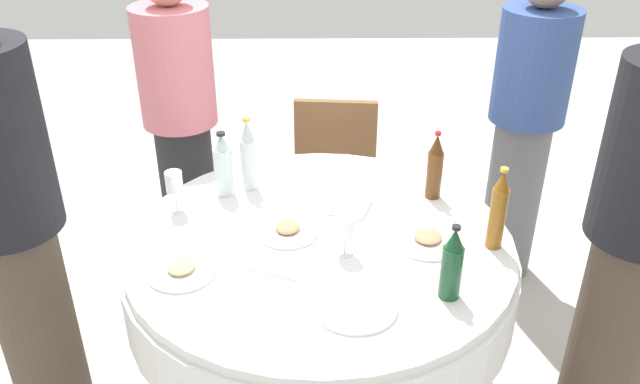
{
  "coord_description": "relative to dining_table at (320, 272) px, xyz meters",
  "views": [
    {
      "loc": [
        -1.94,
        0.02,
        2.02
      ],
      "look_at": [
        0.0,
        0.0,
        0.93
      ],
      "focal_mm": 36.88,
      "sensor_mm": 36.0,
      "label": 1
    }
  ],
  "objects": [
    {
      "name": "dining_table",
      "position": [
        0.0,
        0.0,
        0.0
      ],
      "size": [
        1.39,
        1.39,
        0.74
      ],
      "color": "white",
      "rests_on": "ground_plane"
    },
    {
      "name": "bottle_clear_mid",
      "position": [
        0.37,
        0.28,
        0.29
      ],
      "size": [
        0.06,
        0.06,
        0.3
      ],
      "color": "silver",
      "rests_on": "dining_table"
    },
    {
      "name": "folded_napkin",
      "position": [
        0.2,
        -0.11,
        0.16
      ],
      "size": [
        0.18,
        0.18,
        0.02
      ],
      "primitive_type": "cube",
      "rotation": [
        0.0,
        0.0,
        -0.34
      ],
      "color": "white",
      "rests_on": "dining_table"
    },
    {
      "name": "spoon_far",
      "position": [
        -0.21,
        0.15,
        0.15
      ],
      "size": [
        0.09,
        0.17,
        0.0
      ],
      "primitive_type": "cube",
      "rotation": [
        0.0,
        0.0,
        1.15
      ],
      "color": "silver",
      "rests_on": "dining_table"
    },
    {
      "name": "chair_inner",
      "position": [
        1.08,
        -0.1,
        -0.07
      ],
      "size": [
        0.43,
        0.43,
        0.87
      ],
      "rotation": [
        0.0,
        0.0,
        4.62
      ],
      "color": "brown",
      "rests_on": "ground_plane"
    },
    {
      "name": "bottle_amber_east",
      "position": [
        -0.06,
        -0.6,
        0.29
      ],
      "size": [
        0.06,
        0.06,
        0.3
      ],
      "color": "#8C5619",
      "rests_on": "dining_table"
    },
    {
      "name": "wine_glass_east",
      "position": [
        -0.1,
        -0.08,
        0.25
      ],
      "size": [
        0.07,
        0.07,
        0.15
      ],
      "color": "white",
      "rests_on": "dining_table"
    },
    {
      "name": "bottle_dark_green_near",
      "position": [
        -0.33,
        -0.39,
        0.27
      ],
      "size": [
        0.07,
        0.07,
        0.26
      ],
      "color": "#194728",
      "rests_on": "dining_table"
    },
    {
      "name": "bottle_brown_far",
      "position": [
        0.29,
        -0.44,
        0.28
      ],
      "size": [
        0.06,
        0.06,
        0.28
      ],
      "color": "#593314",
      "rests_on": "dining_table"
    },
    {
      "name": "bottle_clear_outer",
      "position": [
        0.32,
        0.37,
        0.27
      ],
      "size": [
        0.07,
        0.07,
        0.26
      ],
      "color": "silver",
      "rests_on": "dining_table"
    },
    {
      "name": "person_outer",
      "position": [
        -0.24,
        -0.99,
        0.3
      ],
      "size": [
        0.34,
        0.34,
        1.68
      ],
      "rotation": [
        0.0,
        0.0,
        2.9
      ],
      "color": "#4C3F33",
      "rests_on": "ground_plane"
    },
    {
      "name": "plate_south",
      "position": [
        -0.2,
        0.45,
        0.16
      ],
      "size": [
        0.22,
        0.22,
        0.04
      ],
      "color": "white",
      "rests_on": "dining_table"
    },
    {
      "name": "person_mid",
      "position": [
        0.86,
        0.63,
        0.21
      ],
      "size": [
        0.34,
        0.34,
        1.54
      ],
      "rotation": [
        0.0,
        0.0,
        -0.94
      ],
      "color": "#26262B",
      "rests_on": "ground_plane"
    },
    {
      "name": "plate_front",
      "position": [
        0.03,
        0.11,
        0.16
      ],
      "size": [
        0.22,
        0.22,
        0.04
      ],
      "color": "white",
      "rests_on": "dining_table"
    },
    {
      "name": "plate_rear",
      "position": [
        -0.38,
        -0.1,
        0.16
      ],
      "size": [
        0.26,
        0.26,
        0.02
      ],
      "color": "white",
      "rests_on": "dining_table"
    },
    {
      "name": "plate_north",
      "position": [
        -0.03,
        -0.37,
        0.16
      ],
      "size": [
        0.24,
        0.24,
        0.04
      ],
      "color": "white",
      "rests_on": "dining_table"
    },
    {
      "name": "wine_glass_near",
      "position": [
        0.2,
        0.54,
        0.27
      ],
      "size": [
        0.06,
        0.06,
        0.16
      ],
      "color": "white",
      "rests_on": "dining_table"
    },
    {
      "name": "person_far",
      "position": [
        0.84,
        -0.95,
        0.21
      ],
      "size": [
        0.34,
        0.34,
        1.54
      ],
      "rotation": [
        0.0,
        0.0,
        3.86
      ],
      "color": "slate",
      "rests_on": "ground_plane"
    },
    {
      "name": "person_near",
      "position": [
        -0.14,
        1.0,
        0.3
      ],
      "size": [
        0.34,
        0.34,
        1.7
      ],
      "rotation": [
        0.0,
        0.0,
        0.14
      ],
      "color": "#4C3F33",
      "rests_on": "ground_plane"
    }
  ]
}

